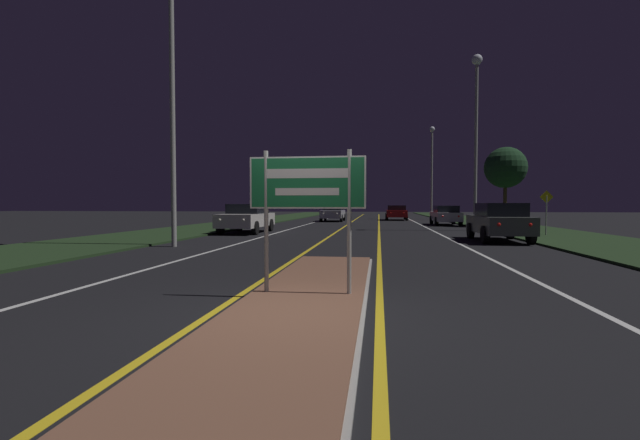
% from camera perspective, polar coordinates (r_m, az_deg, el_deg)
% --- Properties ---
extents(ground_plane, '(160.00, 160.00, 0.00)m').
position_cam_1_polar(ground_plane, '(6.01, -3.35, -12.50)').
color(ground_plane, black).
extents(median_island, '(1.92, 9.50, 0.10)m').
position_cam_1_polar(median_island, '(6.97, -1.71, -10.10)').
color(median_island, '#999993').
rests_on(median_island, ground_plane).
extents(verge_left, '(5.00, 100.00, 0.08)m').
position_cam_1_polar(verge_left, '(27.86, -14.61, -0.99)').
color(verge_left, '#1E3319').
rests_on(verge_left, ground_plane).
extents(verge_right, '(5.00, 100.00, 0.08)m').
position_cam_1_polar(verge_right, '(27.07, 25.84, -1.22)').
color(verge_right, '#1E3319').
rests_on(verge_right, ground_plane).
extents(centre_line_yellow_left, '(0.12, 70.00, 0.01)m').
position_cam_1_polar(centre_line_yellow_left, '(30.83, 3.58, -0.70)').
color(centre_line_yellow_left, gold).
rests_on(centre_line_yellow_left, ground_plane).
extents(centre_line_yellow_right, '(0.12, 70.00, 0.01)m').
position_cam_1_polar(centre_line_yellow_right, '(30.74, 7.87, -0.72)').
color(centre_line_yellow_right, gold).
rests_on(centre_line_yellow_right, ground_plane).
extents(lane_line_white_left, '(0.12, 70.00, 0.01)m').
position_cam_1_polar(lane_line_white_left, '(31.20, -2.01, -0.66)').
color(lane_line_white_left, silver).
rests_on(lane_line_white_left, ground_plane).
extents(lane_line_white_right, '(0.12, 70.00, 0.01)m').
position_cam_1_polar(lane_line_white_right, '(30.90, 13.53, -0.74)').
color(lane_line_white_right, silver).
rests_on(lane_line_white_right, ground_plane).
extents(edge_line_white_left, '(0.10, 70.00, 0.01)m').
position_cam_1_polar(edge_line_white_left, '(31.85, -7.34, -0.62)').
color(edge_line_white_left, silver).
rests_on(edge_line_white_left, ground_plane).
extents(edge_line_white_right, '(0.10, 70.00, 0.01)m').
position_cam_1_polar(edge_line_white_right, '(31.34, 19.00, -0.76)').
color(edge_line_white_right, silver).
rests_on(edge_line_white_right, ground_plane).
extents(highway_sign, '(1.87, 0.07, 2.27)m').
position_cam_1_polar(highway_sign, '(6.81, -1.73, 3.89)').
color(highway_sign, '#9E9E99').
rests_on(highway_sign, median_island).
extents(streetlight_left_near, '(0.53, 0.53, 10.88)m').
position_cam_1_polar(streetlight_left_near, '(16.93, -19.16, 20.38)').
color(streetlight_left_near, '#9E9E99').
rests_on(streetlight_left_near, ground_plane).
extents(streetlight_right_near, '(0.59, 0.59, 9.95)m').
position_cam_1_polar(streetlight_right_near, '(26.44, 20.12, 13.36)').
color(streetlight_right_near, '#9E9E99').
rests_on(streetlight_right_near, ground_plane).
extents(streetlight_right_far, '(0.53, 0.53, 9.29)m').
position_cam_1_polar(streetlight_right_far, '(44.72, 14.69, 7.80)').
color(streetlight_right_far, '#9E9E99').
rests_on(streetlight_right_far, ground_plane).
extents(car_receding_0, '(1.89, 4.25, 1.56)m').
position_cam_1_polar(car_receding_0, '(18.93, 22.76, -0.16)').
color(car_receding_0, '#4C514C').
rests_on(car_receding_0, ground_plane).
extents(car_receding_1, '(1.84, 4.65, 1.41)m').
position_cam_1_polar(car_receding_1, '(32.31, 16.39, 0.67)').
color(car_receding_1, '#B7B7BC').
rests_on(car_receding_1, ground_plane).
extents(car_receding_2, '(2.01, 4.44, 1.41)m').
position_cam_1_polar(car_receding_2, '(41.29, 10.13, 1.02)').
color(car_receding_2, maroon).
rests_on(car_receding_2, ground_plane).
extents(car_approaching_0, '(2.03, 4.78, 1.52)m').
position_cam_1_polar(car_approaching_0, '(23.04, -9.70, 0.33)').
color(car_approaching_0, silver).
rests_on(car_approaching_0, ground_plane).
extents(car_approaching_1, '(1.96, 4.61, 1.44)m').
position_cam_1_polar(car_approaching_1, '(37.98, 1.75, 0.98)').
color(car_approaching_1, '#B7B7BC').
rests_on(car_approaching_1, ground_plane).
extents(warning_sign, '(0.60, 0.06, 2.08)m').
position_cam_1_polar(warning_sign, '(22.53, 27.95, 1.42)').
color(warning_sign, '#9E9E99').
rests_on(warning_sign, verge_right).
extents(roadside_palm_right, '(2.76, 2.76, 5.28)m').
position_cam_1_polar(roadside_palm_right, '(31.54, 23.50, 6.40)').
color(roadside_palm_right, '#4C3823').
rests_on(roadside_palm_right, verge_right).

